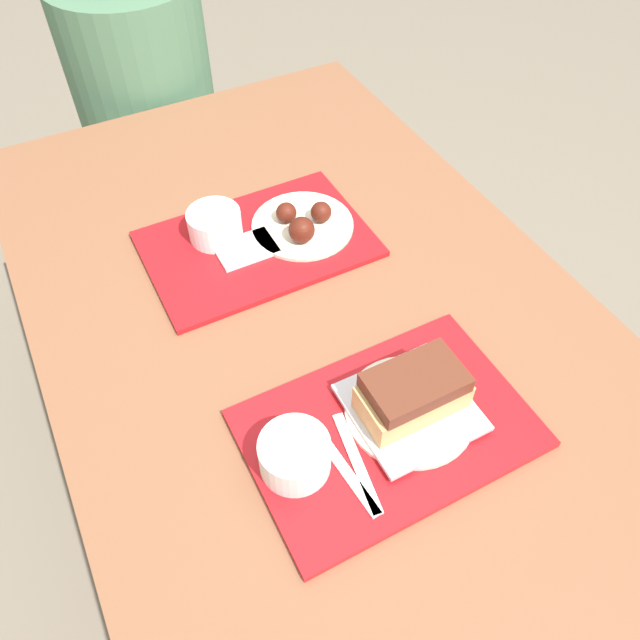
{
  "coord_description": "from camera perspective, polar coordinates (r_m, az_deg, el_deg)",
  "views": [
    {
      "loc": [
        -0.33,
        -0.61,
        1.59
      ],
      "look_at": [
        -0.02,
        -0.0,
        0.78
      ],
      "focal_mm": 35.0,
      "sensor_mm": 36.0,
      "label": 1
    }
  ],
  "objects": [
    {
      "name": "picnic_bench_far",
      "position": [
        2.07,
        -13.58,
        13.15
      ],
      "size": [
        0.9,
        0.28,
        0.47
      ],
      "color": "brown",
      "rests_on": "ground_plane"
    },
    {
      "name": "plastic_knife_near",
      "position": [
        0.94,
        3.38,
        -12.84
      ],
      "size": [
        0.04,
        0.17,
        0.0
      ],
      "color": "white",
      "rests_on": "tray_near"
    },
    {
      "name": "person_seated_across",
      "position": [
        1.89,
        -16.26,
        21.47
      ],
      "size": [
        0.38,
        0.38,
        0.69
      ],
      "color": "#477051",
      "rests_on": "picnic_bench_far"
    },
    {
      "name": "brisket_sandwich_plate",
      "position": [
        0.96,
        8.43,
        -7.08
      ],
      "size": [
        0.2,
        0.2,
        0.09
      ],
      "color": "beige",
      "rests_on": "tray_near"
    },
    {
      "name": "bowl_coleslaw_near",
      "position": [
        0.91,
        -2.33,
        -12.14
      ],
      "size": [
        0.1,
        0.1,
        0.06
      ],
      "color": "white",
      "rests_on": "tray_near"
    },
    {
      "name": "bowl_coleslaw_far",
      "position": [
        1.24,
        -9.61,
        8.69
      ],
      "size": [
        0.1,
        0.1,
        0.06
      ],
      "color": "white",
      "rests_on": "tray_far"
    },
    {
      "name": "napkin_far",
      "position": [
        1.22,
        -6.78,
        6.48
      ],
      "size": [
        0.11,
        0.08,
        0.01
      ],
      "color": "white",
      "rests_on": "tray_far"
    },
    {
      "name": "wings_plate_far",
      "position": [
        1.25,
        -1.59,
        8.84
      ],
      "size": [
        0.2,
        0.2,
        0.06
      ],
      "color": "beige",
      "rests_on": "tray_far"
    },
    {
      "name": "ground_plane",
      "position": [
        1.73,
        0.45,
        -16.62
      ],
      "size": [
        12.0,
        12.0,
        0.0
      ],
      "primitive_type": "plane",
      "color": "#706656"
    },
    {
      "name": "plastic_fork_near",
      "position": [
        0.93,
        2.18,
        -13.4
      ],
      "size": [
        0.03,
        0.17,
        0.0
      ],
      "color": "white",
      "rests_on": "tray_near"
    },
    {
      "name": "tray_far",
      "position": [
        1.24,
        -5.72,
        6.94
      ],
      "size": [
        0.43,
        0.29,
        0.01
      ],
      "color": "#B21419",
      "rests_on": "picnic_table"
    },
    {
      "name": "picnic_table",
      "position": [
        1.16,
        0.64,
        -3.61
      ],
      "size": [
        0.95,
        1.67,
        0.74
      ],
      "color": "brown",
      "rests_on": "ground_plane"
    },
    {
      "name": "tray_near",
      "position": [
        0.98,
        6.21,
        -9.82
      ],
      "size": [
        0.43,
        0.29,
        0.01
      ],
      "color": "#B21419",
      "rests_on": "picnic_table"
    }
  ]
}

